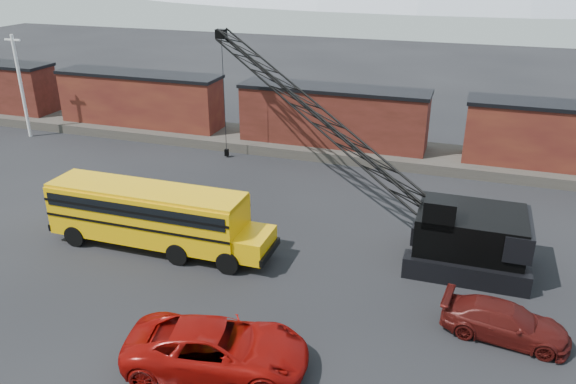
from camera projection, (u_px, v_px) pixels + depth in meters
name	position (u px, v px, depth m)	size (l,w,h in m)	color
ground	(196.00, 323.00, 22.58)	(160.00, 160.00, 0.00)	black
gravel_berm	(332.00, 147.00, 41.60)	(120.00, 5.00, 0.70)	#4B453E
boxcar_west_near	(141.00, 99.00, 45.29)	(13.70, 3.10, 4.17)	#411412
boxcar_mid	(333.00, 116.00, 40.64)	(13.70, 3.10, 4.17)	#561F18
boxcar_east_near	(575.00, 137.00, 36.00)	(13.70, 3.10, 4.17)	#411412
utility_pole	(21.00, 85.00, 43.58)	(1.40, 0.24, 8.00)	silver
school_bus	(154.00, 215.00, 27.65)	(11.65, 2.65, 3.19)	#DDA104
red_pickup	(217.00, 348.00, 19.76)	(2.99, 6.48, 1.80)	#890906
maroon_suv	(505.00, 322.00, 21.51)	(1.94, 4.76, 1.38)	#430E0C
crawler_crane	(311.00, 110.00, 31.69)	(20.29, 12.96, 9.19)	black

